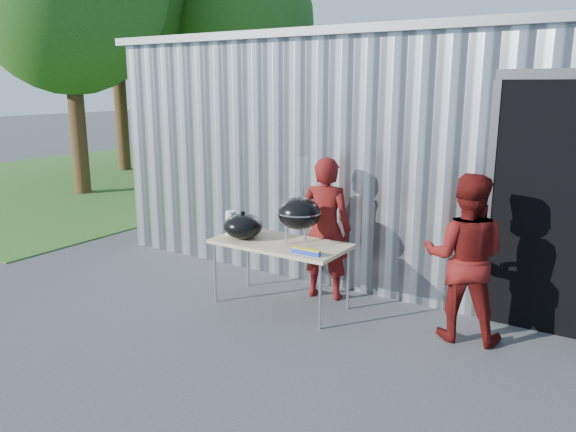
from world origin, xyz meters
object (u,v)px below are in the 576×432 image
Objects in this scene: folding_table at (280,245)px; kettle_grill at (299,207)px; person_bystander at (465,258)px; person_cook at (325,228)px.

kettle_grill is (0.22, 0.04, 0.45)m from folding_table.
person_bystander is at bearing 7.79° from kettle_grill.
kettle_grill reaches higher than person_cook.
person_cook reaches higher than folding_table.
kettle_grill is 0.57× the size of person_bystander.
person_bystander is (1.66, -0.23, -0.01)m from person_cook.
person_cook is (0.29, 0.51, 0.12)m from folding_table.
person_bystander is at bearing 159.79° from person_cook.
kettle_grill is at bearing -3.09° from person_bystander.
kettle_grill is 0.58m from person_cook.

